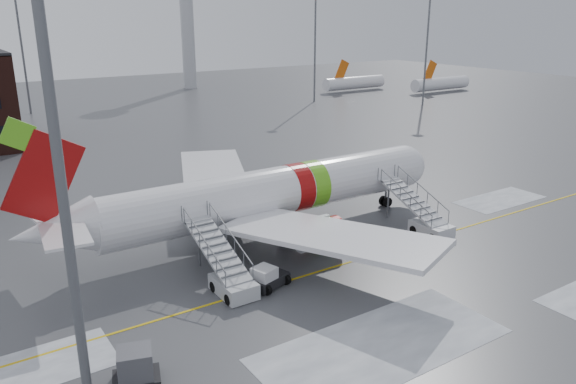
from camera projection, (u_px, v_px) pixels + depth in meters
ground at (349, 255)px, 40.92m from camera, size 260.00×260.00×0.00m
airliner at (264, 195)px, 43.45m from camera, size 35.03×32.97×11.18m
airstair_fwd at (425, 220)px, 44.79m from camera, size 2.05×7.70×3.48m
airstair_aft at (228, 274)px, 35.48m from camera, size 2.05×7.70×3.48m
pushback_tug at (267, 278)px, 35.90m from camera, size 2.89×2.48×1.49m
uld_container at (136, 368)px, 26.48m from camera, size 2.60×2.20×1.81m
light_mast_near at (56, 143)px, 21.95m from camera, size 1.20×1.20×22.98m
control_tower at (186, 4)px, 126.45m from camera, size 6.40×6.40×30.00m
light_mast_far_ne at (315, 30)px, 108.05m from camera, size 1.20×1.20×24.25m
light_mast_far_n at (20, 32)px, 94.46m from camera, size 1.20×1.20×24.25m
light_mast_far_e at (428, 30)px, 105.35m from camera, size 1.20×1.20×24.25m
distant_aircraft at (383, 93)px, 124.63m from camera, size 35.00×18.00×8.00m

